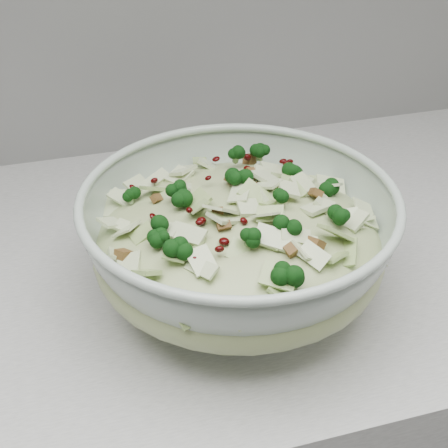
% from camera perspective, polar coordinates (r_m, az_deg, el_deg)
% --- Properties ---
extents(mixing_bowl, '(0.41, 0.41, 0.13)m').
position_cam_1_polar(mixing_bowl, '(0.65, 1.32, -1.79)').
color(mixing_bowl, '#A8B9AA').
rests_on(mixing_bowl, counter).
extents(salad, '(0.42, 0.42, 0.13)m').
position_cam_1_polar(salad, '(0.63, 1.35, -0.26)').
color(salad, '#A5B57C').
rests_on(salad, mixing_bowl).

